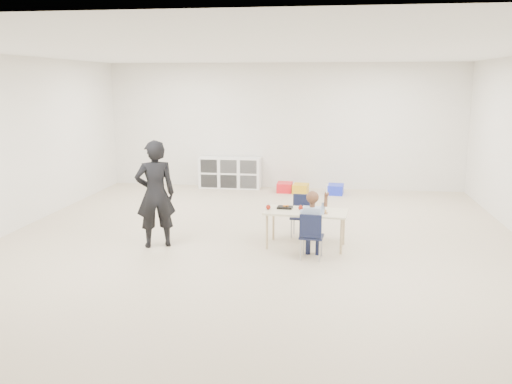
# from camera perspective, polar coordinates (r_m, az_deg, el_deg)

# --- Properties ---
(room) EXTENTS (9.00, 9.02, 2.80)m
(room) POSITION_cam_1_polar(r_m,az_deg,el_deg) (7.83, 0.06, 4.32)
(room) COLOR #C5B498
(room) RESTS_ON ground
(table) EXTENTS (1.23, 0.70, 0.54)m
(table) POSITION_cam_1_polar(r_m,az_deg,el_deg) (7.97, 5.27, -3.86)
(table) COLOR beige
(table) RESTS_ON ground
(chair_near) EXTENTS (0.34, 0.32, 0.65)m
(chair_near) POSITION_cam_1_polar(r_m,az_deg,el_deg) (7.44, 5.87, -4.58)
(chair_near) COLOR #111633
(chair_near) RESTS_ON ground
(chair_far) EXTENTS (0.34, 0.32, 0.65)m
(chair_far) POSITION_cam_1_polar(r_m,az_deg,el_deg) (8.47, 4.76, -2.57)
(chair_far) COLOR #111633
(chair_far) RESTS_ON ground
(child) EXTENTS (0.47, 0.47, 1.03)m
(child) POSITION_cam_1_polar(r_m,az_deg,el_deg) (7.39, 5.90, -3.18)
(child) COLOR #B9D1FB
(child) RESTS_ON chair_near
(lunch_tray_near) EXTENTS (0.23, 0.18, 0.03)m
(lunch_tray_near) POSITION_cam_1_polar(r_m,az_deg,el_deg) (7.93, 6.06, -1.85)
(lunch_tray_near) COLOR black
(lunch_tray_near) RESTS_ON table
(lunch_tray_far) EXTENTS (0.23, 0.18, 0.03)m
(lunch_tray_far) POSITION_cam_1_polar(r_m,az_deg,el_deg) (8.03, 3.06, -1.63)
(lunch_tray_far) COLOR black
(lunch_tray_far) RESTS_ON table
(milk_carton) EXTENTS (0.08, 0.08, 0.10)m
(milk_carton) POSITION_cam_1_polar(r_m,az_deg,el_deg) (7.76, 5.25, -1.87)
(milk_carton) COLOR white
(milk_carton) RESTS_ON table
(bread_roll) EXTENTS (0.09, 0.09, 0.07)m
(bread_roll) POSITION_cam_1_polar(r_m,az_deg,el_deg) (7.77, 7.12, -2.00)
(bread_roll) COLOR tan
(bread_roll) RESTS_ON table
(apple_near) EXTENTS (0.07, 0.07, 0.07)m
(apple_near) POSITION_cam_1_polar(r_m,az_deg,el_deg) (7.93, 4.72, -1.66)
(apple_near) COLOR maroon
(apple_near) RESTS_ON table
(apple_far) EXTENTS (0.07, 0.07, 0.07)m
(apple_far) POSITION_cam_1_polar(r_m,az_deg,el_deg) (7.94, 1.30, -1.60)
(apple_far) COLOR maroon
(apple_far) RESTS_ON table
(cubby_shelf) EXTENTS (1.40, 0.40, 0.70)m
(cubby_shelf) POSITION_cam_1_polar(r_m,az_deg,el_deg) (12.36, -2.75, 2.05)
(cubby_shelf) COLOR white
(cubby_shelf) RESTS_ON ground
(adult) EXTENTS (0.68, 0.58, 1.57)m
(adult) POSITION_cam_1_polar(r_m,az_deg,el_deg) (7.98, -10.55, -0.21)
(adult) COLOR black
(adult) RESTS_ON ground
(bin_red) EXTENTS (0.33, 0.42, 0.21)m
(bin_red) POSITION_cam_1_polar(r_m,az_deg,el_deg) (11.94, 3.04, 0.50)
(bin_red) COLOR red
(bin_red) RESTS_ON ground
(bin_yellow) EXTENTS (0.36, 0.44, 0.20)m
(bin_yellow) POSITION_cam_1_polar(r_m,az_deg,el_deg) (11.82, 4.72, 0.35)
(bin_yellow) COLOR gold
(bin_yellow) RESTS_ON ground
(bin_blue) EXTENTS (0.37, 0.45, 0.21)m
(bin_blue) POSITION_cam_1_polar(r_m,az_deg,el_deg) (11.81, 8.36, 0.28)
(bin_blue) COLOR #1C2DD7
(bin_blue) RESTS_ON ground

